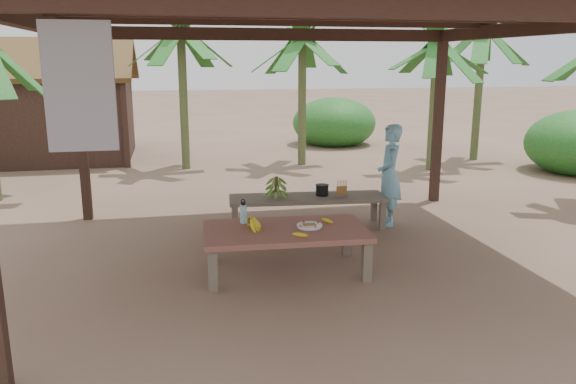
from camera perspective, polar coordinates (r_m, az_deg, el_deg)
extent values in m
plane|color=brown|center=(6.85, 1.77, -6.60)|extent=(80.00, 80.00, 0.00)
cube|color=black|center=(8.71, -20.28, 6.01)|extent=(0.13, 0.13, 2.70)
cube|color=black|center=(9.64, 15.02, 6.99)|extent=(0.13, 0.13, 2.70)
cube|color=black|center=(4.26, 9.68, 18.16)|extent=(5.80, 0.14, 0.18)
cube|color=black|center=(8.70, -1.79, 15.71)|extent=(5.80, 0.14, 0.18)
cube|color=black|center=(6.40, -24.23, 15.51)|extent=(0.14, 4.80, 0.18)
cube|color=black|center=(7.62, 23.64, 15.01)|extent=(0.14, 4.80, 0.18)
cube|color=slate|center=(6.47, 1.96, 18.53)|extent=(6.60, 5.60, 0.06)
cube|color=slate|center=(4.00, -20.40, 9.97)|extent=(0.45, 0.05, 0.85)
cube|color=brown|center=(5.87, -7.65, -7.88)|extent=(0.10, 0.10, 0.44)
cube|color=brown|center=(6.11, 8.02, -7.01)|extent=(0.10, 0.10, 0.44)
cube|color=brown|center=(6.66, -7.84, -5.30)|extent=(0.10, 0.10, 0.44)
cube|color=brown|center=(6.88, 5.99, -4.64)|extent=(0.10, 0.10, 0.44)
cube|color=#9C3622|center=(6.25, -0.27, -4.01)|extent=(1.85, 1.09, 0.06)
cube|color=brown|center=(7.67, -5.39, -2.89)|extent=(0.09, 0.09, 0.40)
cube|color=brown|center=(7.98, 9.58, -2.39)|extent=(0.09, 0.09, 0.40)
cube|color=brown|center=(8.11, -5.47, -1.99)|extent=(0.09, 0.09, 0.40)
cube|color=brown|center=(8.40, 8.72, -1.55)|extent=(0.09, 0.09, 0.40)
cube|color=brown|center=(7.92, 2.00, -0.64)|extent=(2.25, 0.80, 0.05)
cylinder|color=white|center=(6.29, 2.18, -3.57)|extent=(0.26, 0.26, 0.01)
cylinder|color=white|center=(6.28, 2.19, -3.43)|extent=(0.29, 0.29, 0.02)
cube|color=brown|center=(6.28, 2.19, -3.37)|extent=(0.14, 0.10, 0.02)
ellipsoid|color=yellow|center=(5.95, 1.26, -4.37)|extent=(0.18, 0.08, 0.04)
ellipsoid|color=yellow|center=(6.48, 4.03, -2.92)|extent=(0.13, 0.15, 0.04)
cylinder|color=#409DC8|center=(6.45, -4.56, -2.23)|extent=(0.08, 0.08, 0.21)
cylinder|color=black|center=(6.42, -4.58, -1.18)|extent=(0.05, 0.05, 0.03)
torus|color=black|center=(6.41, -4.59, -0.92)|extent=(0.05, 0.01, 0.05)
cylinder|color=black|center=(7.96, 3.49, 0.17)|extent=(0.18, 0.18, 0.15)
imported|color=#6BACCA|center=(8.12, 10.28, 1.69)|extent=(0.45, 0.59, 1.45)
cube|color=black|center=(14.63, -23.69, 6.94)|extent=(4.00, 3.00, 2.00)
cube|color=brown|center=(13.74, -24.93, 12.15)|extent=(4.40, 1.73, 1.00)
cube|color=brown|center=(15.40, -23.53, 12.26)|extent=(4.40, 1.73, 1.00)
cylinder|color=#596638|center=(12.46, 14.56, 8.41)|extent=(0.18, 0.18, 2.73)
cylinder|color=#596638|center=(12.67, 1.44, 9.20)|extent=(0.18, 0.18, 2.87)
cylinder|color=#596638|center=(12.38, -10.57, 9.24)|extent=(0.18, 0.18, 3.02)
cylinder|color=#596638|center=(14.07, 18.75, 9.30)|extent=(0.18, 0.18, 3.06)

